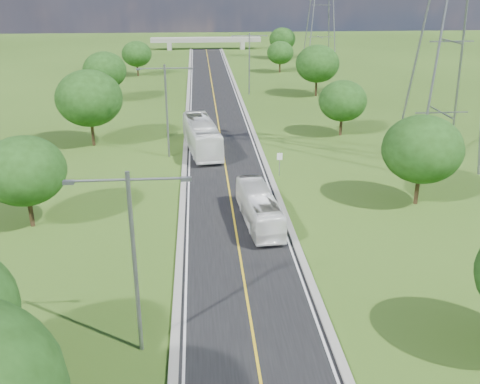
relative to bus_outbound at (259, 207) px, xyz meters
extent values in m
plane|color=#2C4A15|center=(-1.94, 32.94, -1.38)|extent=(260.00, 260.00, 0.00)
cube|color=black|center=(-1.94, 38.94, -1.35)|extent=(8.00, 150.00, 0.06)
cube|color=gray|center=(-6.19, 38.94, -1.27)|extent=(0.50, 150.00, 0.22)
cube|color=gray|center=(2.31, 38.94, -1.27)|extent=(0.50, 150.00, 0.22)
cylinder|color=slate|center=(3.26, 10.94, -0.18)|extent=(0.08, 0.08, 2.40)
cube|color=white|center=(3.26, 10.91, 0.62)|extent=(0.55, 0.04, 0.70)
cube|color=gray|center=(-11.94, 112.94, -0.38)|extent=(1.20, 3.00, 2.00)
cube|color=gray|center=(8.06, 112.94, -0.38)|extent=(1.20, 3.00, 2.00)
cube|color=gray|center=(-1.94, 112.94, 1.22)|extent=(30.00, 3.00, 1.20)
cylinder|color=slate|center=(-7.94, -15.06, 3.62)|extent=(0.22, 0.22, 10.00)
cylinder|color=slate|center=(-9.34, -15.06, 8.22)|extent=(2.80, 0.12, 0.12)
cylinder|color=slate|center=(-6.54, -15.06, 8.22)|extent=(2.80, 0.12, 0.12)
cube|color=slate|center=(-10.64, -15.06, 8.17)|extent=(0.50, 0.25, 0.18)
cube|color=slate|center=(-5.24, -15.06, 8.17)|extent=(0.50, 0.25, 0.18)
cylinder|color=slate|center=(-7.94, 17.94, 3.62)|extent=(0.22, 0.22, 10.00)
cylinder|color=slate|center=(-9.34, 17.94, 8.22)|extent=(2.80, 0.12, 0.12)
cylinder|color=slate|center=(-6.54, 17.94, 8.22)|extent=(2.80, 0.12, 0.12)
cube|color=slate|center=(-10.64, 17.94, 8.17)|extent=(0.50, 0.25, 0.18)
cube|color=slate|center=(-5.24, 17.94, 8.17)|extent=(0.50, 0.25, 0.18)
cylinder|color=slate|center=(4.06, 50.94, 3.62)|extent=(0.22, 0.22, 10.00)
cylinder|color=slate|center=(2.66, 50.94, 8.22)|extent=(2.80, 0.12, 0.12)
cylinder|color=slate|center=(5.46, 50.94, 8.22)|extent=(2.80, 0.12, 0.12)
cube|color=slate|center=(1.36, 50.94, 8.17)|extent=(0.50, 0.25, 0.18)
cube|color=slate|center=(6.76, 50.94, 8.17)|extent=(0.50, 0.25, 0.18)
cylinder|color=black|center=(-17.94, 0.94, -0.03)|extent=(0.36, 0.36, 2.70)
ellipsoid|color=#1A3B10|center=(-17.94, 0.94, 3.27)|extent=(6.30, 6.30, 5.36)
cylinder|color=black|center=(-16.94, 22.94, 0.24)|extent=(0.36, 0.36, 3.24)
ellipsoid|color=#1A3B10|center=(-16.94, 22.94, 4.20)|extent=(7.56, 7.56, 6.43)
cylinder|color=black|center=(-18.94, 46.94, 0.06)|extent=(0.36, 0.36, 2.88)
ellipsoid|color=#1A3B10|center=(-18.94, 46.94, 3.58)|extent=(6.72, 6.72, 5.71)
cylinder|color=black|center=(-16.44, 70.94, -0.12)|extent=(0.36, 0.36, 2.52)
ellipsoid|color=#1A3B10|center=(-16.44, 70.94, 2.96)|extent=(5.88, 5.88, 5.00)
cylinder|color=black|center=(14.06, 2.94, 0.06)|extent=(0.36, 0.36, 2.88)
ellipsoid|color=#1A3B10|center=(14.06, 2.94, 3.58)|extent=(6.72, 6.72, 5.71)
cylinder|color=black|center=(13.06, 24.94, -0.12)|extent=(0.36, 0.36, 2.52)
ellipsoid|color=#1A3B10|center=(13.06, 24.94, 2.96)|extent=(5.88, 5.88, 5.00)
cylinder|color=black|center=(15.06, 48.94, 0.15)|extent=(0.36, 0.36, 3.06)
ellipsoid|color=#1A3B10|center=(15.06, 48.94, 3.89)|extent=(7.14, 7.14, 6.07)
cylinder|color=black|center=(12.56, 72.94, -0.21)|extent=(0.36, 0.36, 2.34)
ellipsoid|color=#1A3B10|center=(12.56, 72.94, 2.65)|extent=(5.46, 5.46, 4.64)
cylinder|color=black|center=(16.06, 92.94, -0.03)|extent=(0.36, 0.36, 2.70)
ellipsoid|color=#1A3B10|center=(16.06, 92.94, 3.27)|extent=(6.30, 6.30, 5.36)
imported|color=white|center=(0.00, 0.00, 0.00)|extent=(3.02, 9.66, 2.65)
imported|color=white|center=(-4.28, 19.77, 0.40)|extent=(4.50, 12.65, 3.45)
camera|label=1|loc=(-4.57, -38.59, 16.90)|focal=40.00mm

